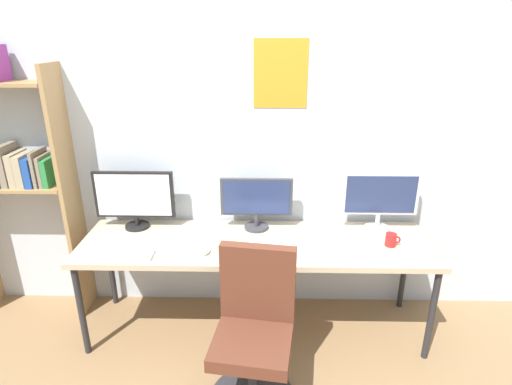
# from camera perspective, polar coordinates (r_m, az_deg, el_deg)

# --- Properties ---
(wall_back) EXTENTS (4.86, 0.11, 2.60)m
(wall_back) POSITION_cam_1_polar(r_m,az_deg,el_deg) (3.13, 0.14, 6.04)
(wall_back) COLOR silver
(wall_back) RESTS_ON ground_plane
(desk) EXTENTS (2.46, 0.68, 0.74)m
(desk) POSITION_cam_1_polar(r_m,az_deg,el_deg) (2.97, -0.02, -7.52)
(desk) COLOR tan
(desk) RESTS_ON ground_plane
(bookshelf) EXTENTS (0.83, 0.28, 2.10)m
(bookshelf) POSITION_cam_1_polar(r_m,az_deg,el_deg) (3.49, -31.38, 4.55)
(bookshelf) COLOR #9E7A4C
(bookshelf) RESTS_ON ground_plane
(office_chair) EXTENTS (0.52, 0.52, 0.99)m
(office_chair) POSITION_cam_1_polar(r_m,az_deg,el_deg) (2.59, -0.26, -20.25)
(office_chair) COLOR #2D2D33
(office_chair) RESTS_ON ground_plane
(monitor_left) EXTENTS (0.59, 0.18, 0.44)m
(monitor_left) POSITION_cam_1_polar(r_m,az_deg,el_deg) (3.18, -16.36, -0.65)
(monitor_left) COLOR black
(monitor_left) RESTS_ON desk
(monitor_center) EXTENTS (0.53, 0.18, 0.39)m
(monitor_center) POSITION_cam_1_polar(r_m,az_deg,el_deg) (3.05, 0.06, -1.12)
(monitor_center) COLOR #38383D
(monitor_center) RESTS_ON desk
(monitor_right) EXTENTS (0.55, 0.18, 0.44)m
(monitor_right) POSITION_cam_1_polar(r_m,az_deg,el_deg) (3.15, 16.67, -0.69)
(monitor_right) COLOR silver
(monitor_right) RESTS_ON desk
(keyboard_left) EXTENTS (0.33, 0.13, 0.02)m
(keyboard_left) POSITION_cam_1_polar(r_m,az_deg,el_deg) (2.88, -17.24, -8.22)
(keyboard_left) COLOR silver
(keyboard_left) RESTS_ON desk
(keyboard_center) EXTENTS (0.39, 0.13, 0.02)m
(keyboard_center) POSITION_cam_1_polar(r_m,az_deg,el_deg) (2.74, -0.12, -8.77)
(keyboard_center) COLOR silver
(keyboard_center) RESTS_ON desk
(keyboard_right) EXTENTS (0.33, 0.13, 0.02)m
(keyboard_right) POSITION_cam_1_polar(r_m,az_deg,el_deg) (2.85, 17.21, -8.56)
(keyboard_right) COLOR silver
(keyboard_right) RESTS_ON desk
(computer_mouse) EXTENTS (0.06, 0.10, 0.03)m
(computer_mouse) POSITION_cam_1_polar(r_m,az_deg,el_deg) (2.82, -6.88, -7.92)
(computer_mouse) COLOR silver
(computer_mouse) RESTS_ON desk
(laptop_closed) EXTENTS (0.32, 0.23, 0.02)m
(laptop_closed) POSITION_cam_1_polar(r_m,az_deg,el_deg) (2.90, 2.23, -6.96)
(laptop_closed) COLOR silver
(laptop_closed) RESTS_ON desk
(coffee_mug) EXTENTS (0.11, 0.08, 0.09)m
(coffee_mug) POSITION_cam_1_polar(r_m,az_deg,el_deg) (3.02, 18.06, -6.19)
(coffee_mug) COLOR red
(coffee_mug) RESTS_ON desk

